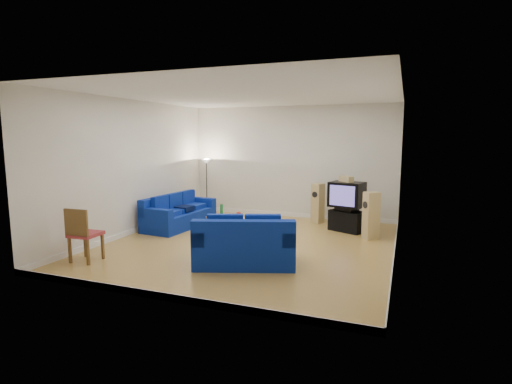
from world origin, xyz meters
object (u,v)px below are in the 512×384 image
(sofa_three_seat, at_px, (178,215))
(coffee_table, at_px, (228,220))
(television, at_px, (347,194))
(tv_stand, at_px, (347,221))
(sofa_loveseat, at_px, (245,247))

(sofa_three_seat, relative_size, coffee_table, 1.84)
(sofa_three_seat, xyz_separation_m, television, (4.17, 1.00, 0.62))
(tv_stand, bearing_deg, sofa_three_seat, -140.70)
(sofa_loveseat, height_order, television, television)
(coffee_table, height_order, television, television)
(coffee_table, bearing_deg, television, 24.90)
(coffee_table, relative_size, tv_stand, 1.42)
(sofa_loveseat, relative_size, television, 2.25)
(coffee_table, bearing_deg, sofa_three_seat, 171.81)
(sofa_three_seat, distance_m, sofa_loveseat, 3.62)
(sofa_three_seat, height_order, television, television)
(sofa_three_seat, bearing_deg, coffee_table, 86.98)
(coffee_table, xyz_separation_m, television, (2.63, 1.22, 0.59))
(sofa_loveseat, bearing_deg, coffee_table, 102.27)
(television, bearing_deg, sofa_loveseat, -98.01)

